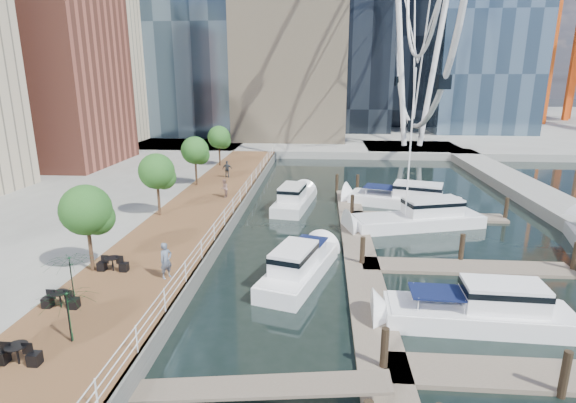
# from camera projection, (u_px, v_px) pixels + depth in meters

# --- Properties ---
(ground) EXTENTS (520.00, 520.00, 0.00)m
(ground) POSITION_uv_depth(u_px,v_px,m) (306.00, 338.00, 19.21)
(ground) COLOR black
(ground) RESTS_ON ground
(boardwalk) EXTENTS (6.00, 60.00, 1.00)m
(boardwalk) POSITION_uv_depth(u_px,v_px,m) (196.00, 218.00, 34.18)
(boardwalk) COLOR brown
(boardwalk) RESTS_ON ground
(seawall) EXTENTS (0.25, 60.00, 1.00)m
(seawall) POSITION_uv_depth(u_px,v_px,m) (235.00, 219.00, 33.95)
(seawall) COLOR #595954
(seawall) RESTS_ON ground
(land_far) EXTENTS (200.00, 114.00, 1.00)m
(land_far) POSITION_uv_depth(u_px,v_px,m) (321.00, 120.00, 117.21)
(land_far) COLOR gray
(land_far) RESTS_ON ground
(breakwater) EXTENTS (4.00, 60.00, 1.00)m
(breakwater) POSITION_uv_depth(u_px,v_px,m) (559.00, 208.00, 36.83)
(breakwater) COLOR gray
(breakwater) RESTS_ON ground
(pier) EXTENTS (14.00, 12.00, 1.00)m
(pier) POSITION_uv_depth(u_px,v_px,m) (411.00, 149.00, 68.06)
(pier) COLOR gray
(pier) RESTS_ON ground
(railing) EXTENTS (0.10, 60.00, 1.05)m
(railing) POSITION_uv_depth(u_px,v_px,m) (233.00, 206.00, 33.69)
(railing) COLOR white
(railing) RESTS_ON boardwalk
(floating_docks) EXTENTS (16.00, 34.00, 2.60)m
(floating_docks) POSITION_uv_depth(u_px,v_px,m) (439.00, 248.00, 28.08)
(floating_docks) COLOR #6D6051
(floating_docks) RESTS_ON ground
(street_trees) EXTENTS (2.60, 42.60, 4.60)m
(street_trees) POSITION_uv_depth(u_px,v_px,m) (157.00, 171.00, 32.40)
(street_trees) COLOR #3F2B1C
(street_trees) RESTS_ON ground
(cafe_tables) EXTENTS (2.50, 13.70, 0.74)m
(cafe_tables) POSITION_uv_depth(u_px,v_px,m) (41.00, 324.00, 17.70)
(cafe_tables) COLOR black
(cafe_tables) RESTS_ON ground
(yacht_foreground) EXTENTS (9.03, 2.77, 2.15)m
(yacht_foreground) POSITION_uv_depth(u_px,v_px,m) (476.00, 326.00, 20.17)
(yacht_foreground) COLOR white
(yacht_foreground) RESTS_ON ground
(pedestrian_near) EXTENTS (0.76, 0.81, 1.86)m
(pedestrian_near) POSITION_uv_depth(u_px,v_px,m) (166.00, 261.00, 22.49)
(pedestrian_near) COLOR slate
(pedestrian_near) RESTS_ON boardwalk
(pedestrian_mid) EXTENTS (0.64, 0.80, 1.57)m
(pedestrian_mid) POSITION_uv_depth(u_px,v_px,m) (224.00, 188.00, 38.08)
(pedestrian_mid) COLOR #946F66
(pedestrian_mid) RESTS_ON boardwalk
(pedestrian_far) EXTENTS (1.01, 0.42, 1.72)m
(pedestrian_far) POSITION_uv_depth(u_px,v_px,m) (227.00, 169.00, 45.79)
(pedestrian_far) COLOR #32373F
(pedestrian_far) RESTS_ON boardwalk
(moored_yachts) EXTENTS (25.47, 35.84, 11.50)m
(moored_yachts) POSITION_uv_depth(u_px,v_px,m) (434.00, 238.00, 31.36)
(moored_yachts) COLOR white
(moored_yachts) RESTS_ON ground
(cafe_seating) EXTENTS (4.65, 15.23, 2.13)m
(cafe_seating) POSITION_uv_depth(u_px,v_px,m) (1.00, 345.00, 15.10)
(cafe_seating) COLOR #0F3A12
(cafe_seating) RESTS_ON ground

